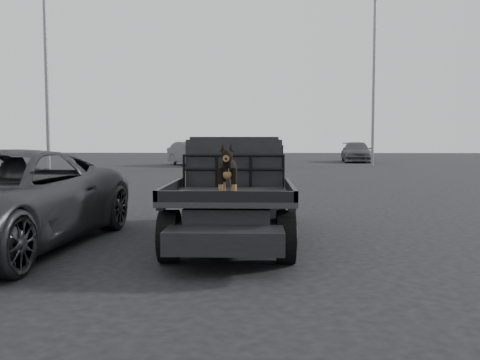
{
  "coord_description": "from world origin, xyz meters",
  "views": [
    {
      "loc": [
        0.78,
        -6.72,
        1.77
      ],
      "look_at": [
        0.55,
        -0.11,
        1.26
      ],
      "focal_mm": 40.0,
      "sensor_mm": 36.0,
      "label": 1
    }
  ],
  "objects_px": {
    "flatbed_ute": "(233,214)",
    "distant_car_a": "(193,154)",
    "floodlight_near": "(45,27)",
    "floodlight_mid": "(374,47)",
    "dog": "(228,173)",
    "distant_car_b": "(356,152)"
  },
  "relations": [
    {
      "from": "distant_car_a",
      "to": "distant_car_b",
      "type": "height_order",
      "value": "distant_car_a"
    },
    {
      "from": "distant_car_a",
      "to": "floodlight_mid",
      "type": "xyz_separation_m",
      "value": [
        11.64,
        -0.45,
        6.75
      ]
    },
    {
      "from": "flatbed_ute",
      "to": "distant_car_a",
      "type": "height_order",
      "value": "distant_car_a"
    },
    {
      "from": "distant_car_a",
      "to": "dog",
      "type": "bearing_deg",
      "value": -115.48
    },
    {
      "from": "distant_car_a",
      "to": "floodlight_mid",
      "type": "distance_m",
      "value": 13.47
    },
    {
      "from": "distant_car_b",
      "to": "floodlight_near",
      "type": "bearing_deg",
      "value": -136.35
    },
    {
      "from": "floodlight_near",
      "to": "floodlight_mid",
      "type": "relative_size",
      "value": 0.97
    },
    {
      "from": "flatbed_ute",
      "to": "distant_car_b",
      "type": "distance_m",
      "value": 32.62
    },
    {
      "from": "flatbed_ute",
      "to": "dog",
      "type": "bearing_deg",
      "value": -89.45
    },
    {
      "from": "flatbed_ute",
      "to": "floodlight_mid",
      "type": "bearing_deg",
      "value": 73.02
    },
    {
      "from": "dog",
      "to": "distant_car_a",
      "type": "distance_m",
      "value": 27.88
    },
    {
      "from": "dog",
      "to": "distant_car_b",
      "type": "relative_size",
      "value": 0.14
    },
    {
      "from": "dog",
      "to": "distant_car_b",
      "type": "height_order",
      "value": "dog"
    },
    {
      "from": "distant_car_b",
      "to": "distant_car_a",
      "type": "bearing_deg",
      "value": -148.21
    },
    {
      "from": "flatbed_ute",
      "to": "dog",
      "type": "xyz_separation_m",
      "value": [
        0.02,
        -1.79,
        0.83
      ]
    },
    {
      "from": "distant_car_a",
      "to": "floodlight_near",
      "type": "distance_m",
      "value": 12.32
    },
    {
      "from": "floodlight_near",
      "to": "floodlight_mid",
      "type": "bearing_deg",
      "value": 23.86
    },
    {
      "from": "dog",
      "to": "distant_car_a",
      "type": "xyz_separation_m",
      "value": [
        -3.92,
        27.6,
        -0.51
      ]
    },
    {
      "from": "distant_car_b",
      "to": "floodlight_near",
      "type": "distance_m",
      "value": 23.88
    },
    {
      "from": "dog",
      "to": "distant_car_a",
      "type": "relative_size",
      "value": 0.16
    },
    {
      "from": "floodlight_near",
      "to": "floodlight_mid",
      "type": "xyz_separation_m",
      "value": [
        17.91,
        7.92,
        0.23
      ]
    },
    {
      "from": "distant_car_a",
      "to": "distant_car_b",
      "type": "relative_size",
      "value": 0.92
    }
  ]
}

